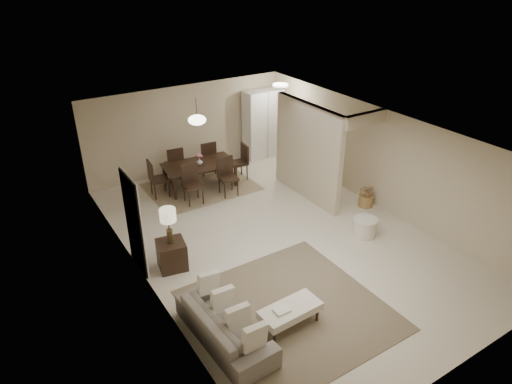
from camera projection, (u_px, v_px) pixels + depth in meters
floor at (276, 237)px, 10.28m from camera, size 9.00×9.00×0.00m
ceiling at (278, 133)px, 9.13m from camera, size 9.00×9.00×0.00m
back_wall at (188, 128)px, 13.08m from camera, size 6.00×0.00×6.00m
left_wall at (141, 228)px, 8.28m from camera, size 0.00×9.00×9.00m
right_wall at (378, 158)px, 11.13m from camera, size 0.00×9.00×9.00m
partition at (307, 152)px, 11.50m from camera, size 0.15×2.50×2.50m
doorway at (134, 224)px, 8.85m from camera, size 0.04×0.90×2.04m
pantry_cabinet at (263, 124)px, 14.03m from camera, size 1.20×0.55×2.10m
flush_light at (280, 85)px, 12.64m from camera, size 0.44×0.44×0.05m
living_rug at (289, 310)px, 8.17m from camera, size 3.20×3.20×0.01m
sofa at (225, 325)px, 7.42m from camera, size 2.07×0.89×0.60m
ottoman_bench at (290, 311)px, 7.71m from camera, size 1.10×0.54×0.39m
side_table at (172, 255)px, 9.17m from camera, size 0.63×0.63×0.60m
table_lamp at (168, 218)px, 8.78m from camera, size 0.32×0.32×0.76m
round_pouf at (365, 227)px, 10.27m from camera, size 0.54×0.54×0.42m
wicker_basket at (366, 200)px, 11.52m from camera, size 0.48×0.48×0.31m
dining_rug at (201, 187)px, 12.52m from camera, size 2.80×2.10×0.01m
dining_table at (201, 176)px, 12.37m from camera, size 2.00×1.23×0.67m
dining_chairs at (200, 170)px, 12.29m from camera, size 2.76×2.09×1.02m
vase at (200, 162)px, 12.18m from camera, size 0.17×0.17×0.17m
yellow_mat at (308, 183)px, 12.70m from camera, size 1.02×0.74×0.01m
pendant_light at (197, 120)px, 11.64m from camera, size 0.46×0.46×0.71m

